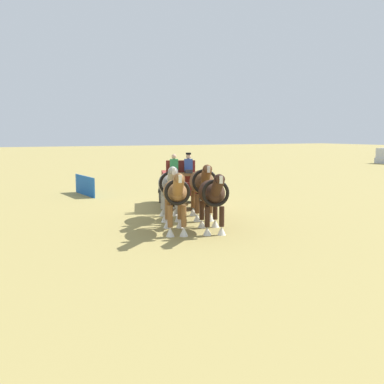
% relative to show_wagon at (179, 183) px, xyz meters
% --- Properties ---
extents(ground_plane, '(220.00, 220.00, 0.00)m').
position_rel_show_wagon_xyz_m(ground_plane, '(-0.17, 0.06, -1.13)').
color(ground_plane, '#9E8C4C').
extents(show_wagon, '(5.57, 2.81, 2.64)m').
position_rel_show_wagon_xyz_m(show_wagon, '(0.00, 0.00, 0.00)').
color(show_wagon, maroon).
rests_on(show_wagon, ground).
extents(draft_horse_rear_near, '(2.94, 1.60, 2.33)m').
position_rel_show_wagon_xyz_m(draft_horse_rear_near, '(3.49, -0.60, 0.32)').
color(draft_horse_rear_near, brown).
rests_on(draft_horse_rear_near, ground).
extents(draft_horse_rear_off, '(2.94, 1.58, 2.27)m').
position_rel_show_wagon_xyz_m(draft_horse_rear_off, '(3.05, -1.82, 0.26)').
color(draft_horse_rear_off, '#9E998E').
rests_on(draft_horse_rear_off, ground).
extents(draft_horse_lead_near, '(2.89, 1.54, 2.20)m').
position_rel_show_wagon_xyz_m(draft_horse_lead_near, '(5.94, -1.50, 0.20)').
color(draft_horse_lead_near, '#331E14').
rests_on(draft_horse_lead_near, ground).
extents(draft_horse_lead_off, '(3.01, 1.56, 2.25)m').
position_rel_show_wagon_xyz_m(draft_horse_lead_off, '(5.50, -2.73, 0.24)').
color(draft_horse_lead_off, brown).
rests_on(draft_horse_lead_off, ground).
extents(sponsor_banner, '(3.20, 0.30, 1.10)m').
position_rel_show_wagon_xyz_m(sponsor_banner, '(-6.09, -3.03, -0.58)').
color(sponsor_banner, '#1959B2').
rests_on(sponsor_banner, ground).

